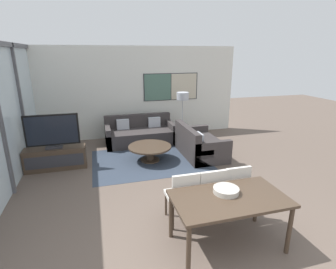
% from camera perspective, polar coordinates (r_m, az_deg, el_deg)
% --- Properties ---
extents(wall_back, '(6.72, 0.09, 2.80)m').
position_cam_1_polar(wall_back, '(8.35, -7.12, 9.06)').
color(wall_back, silver).
rests_on(wall_back, ground_plane).
extents(area_rug, '(2.81, 2.11, 0.01)m').
position_cam_1_polar(area_rug, '(6.63, -3.93, -5.62)').
color(area_rug, '#333D4C').
rests_on(area_rug, ground_plane).
extents(tv_console, '(1.35, 0.40, 0.51)m').
position_cam_1_polar(tv_console, '(6.61, -23.21, -4.78)').
color(tv_console, '#423326').
rests_on(tv_console, ground_plane).
extents(television, '(1.15, 0.20, 0.78)m').
position_cam_1_polar(television, '(6.41, -23.88, 0.58)').
color(television, '#2D2D33').
rests_on(television, tv_console).
extents(sofa_main, '(2.01, 0.95, 0.81)m').
position_cam_1_polar(sofa_main, '(7.87, -6.14, 0.10)').
color(sofa_main, '#383333').
rests_on(sofa_main, ground_plane).
extents(sofa_side, '(0.95, 1.55, 0.81)m').
position_cam_1_polar(sofa_side, '(6.89, 6.61, -2.43)').
color(sofa_side, '#383333').
rests_on(sofa_side, ground_plane).
extents(coffee_table, '(1.06, 1.06, 0.39)m').
position_cam_1_polar(coffee_table, '(6.52, -3.98, -3.29)').
color(coffee_table, '#423326').
rests_on(coffee_table, ground_plane).
extents(dining_table, '(1.53, 0.86, 0.75)m').
position_cam_1_polar(dining_table, '(3.70, 13.18, -14.20)').
color(dining_table, '#423326').
rests_on(dining_table, ground_plane).
extents(dining_chair_left, '(0.46, 0.46, 0.90)m').
position_cam_1_polar(dining_chair_left, '(4.12, 3.33, -12.84)').
color(dining_chair_left, beige).
rests_on(dining_chair_left, ground_plane).
extents(dining_chair_centre, '(0.46, 0.46, 0.90)m').
position_cam_1_polar(dining_chair_centre, '(4.26, 8.93, -11.92)').
color(dining_chair_centre, beige).
rests_on(dining_chair_centre, ground_plane).
extents(dining_chair_right, '(0.46, 0.46, 0.90)m').
position_cam_1_polar(dining_chair_right, '(4.46, 13.97, -10.88)').
color(dining_chair_right, beige).
rests_on(dining_chair_right, ground_plane).
extents(fruit_bowl, '(0.35, 0.35, 0.07)m').
position_cam_1_polar(fruit_bowl, '(3.73, 12.53, -11.71)').
color(fruit_bowl, '#B7B2A8').
rests_on(fruit_bowl, dining_table).
extents(floor_lamp, '(0.36, 0.36, 1.48)m').
position_cam_1_polar(floor_lamp, '(7.81, 3.20, 7.57)').
color(floor_lamp, '#2D2D33').
rests_on(floor_lamp, ground_plane).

